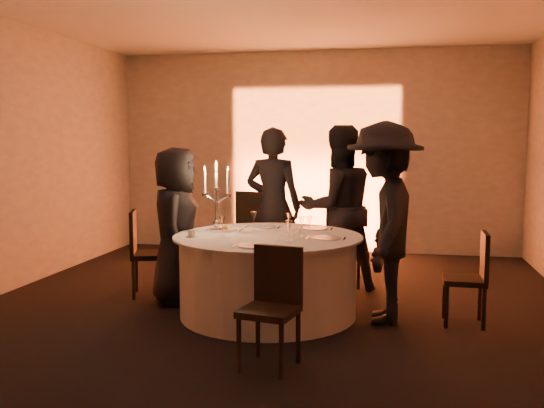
% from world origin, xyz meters
% --- Properties ---
extents(floor, '(7.00, 7.00, 0.00)m').
position_xyz_m(floor, '(0.00, 0.00, 0.00)').
color(floor, black).
rests_on(floor, ground).
extents(wall_back, '(7.00, 0.00, 7.00)m').
position_xyz_m(wall_back, '(0.00, 3.50, 1.50)').
color(wall_back, '#9D9892').
rests_on(wall_back, floor).
extents(wall_front, '(7.00, 0.00, 7.00)m').
position_xyz_m(wall_front, '(0.00, -3.50, 1.50)').
color(wall_front, '#9D9892').
rests_on(wall_front, floor).
extents(uplighter_fixture, '(0.25, 0.12, 0.10)m').
position_xyz_m(uplighter_fixture, '(0.00, 3.20, 0.05)').
color(uplighter_fixture, black).
rests_on(uplighter_fixture, floor).
extents(banquet_table, '(1.80, 1.80, 0.77)m').
position_xyz_m(banquet_table, '(0.00, 0.00, 0.38)').
color(banquet_table, black).
rests_on(banquet_table, floor).
extents(chair_left, '(0.51, 0.51, 0.92)m').
position_xyz_m(chair_left, '(-1.46, 0.44, 0.52)').
color(chair_left, black).
rests_on(chair_left, floor).
extents(chair_back_left, '(0.57, 0.57, 1.07)m').
position_xyz_m(chair_back_left, '(-0.42, 1.45, 0.61)').
color(chair_back_left, black).
rests_on(chair_back_left, floor).
extents(chair_back_right, '(0.55, 0.55, 0.95)m').
position_xyz_m(chair_back_right, '(0.60, 1.19, 0.54)').
color(chair_back_right, black).
rests_on(chair_back_right, floor).
extents(chair_right, '(0.38, 0.38, 0.85)m').
position_xyz_m(chair_right, '(1.88, 0.04, 0.47)').
color(chair_right, black).
rests_on(chair_right, floor).
extents(chair_front, '(0.46, 0.46, 0.88)m').
position_xyz_m(chair_front, '(0.30, -1.27, 0.49)').
color(chair_front, black).
rests_on(chair_front, floor).
extents(guest_left, '(0.68, 0.88, 1.60)m').
position_xyz_m(guest_left, '(-1.01, 0.25, 0.80)').
color(guest_left, black).
rests_on(guest_left, floor).
extents(guest_back_left, '(0.72, 0.53, 1.82)m').
position_xyz_m(guest_back_left, '(-0.19, 1.25, 0.91)').
color(guest_back_left, black).
rests_on(guest_back_left, floor).
extents(guest_back_right, '(1.11, 1.03, 1.84)m').
position_xyz_m(guest_back_right, '(0.57, 1.11, 0.92)').
color(guest_back_right, black).
rests_on(guest_back_right, floor).
extents(guest_right, '(0.69, 1.19, 1.84)m').
position_xyz_m(guest_right, '(1.08, -0.00, 0.92)').
color(guest_right, black).
rests_on(guest_right, floor).
extents(plate_left, '(0.35, 0.25, 0.08)m').
position_xyz_m(plate_left, '(-0.49, 0.23, 0.79)').
color(plate_left, white).
rests_on(plate_left, banquet_table).
extents(plate_back_left, '(0.36, 0.29, 0.01)m').
position_xyz_m(plate_back_left, '(-0.16, 0.50, 0.78)').
color(plate_back_left, white).
rests_on(plate_back_left, banquet_table).
extents(plate_back_right, '(0.35, 0.26, 0.01)m').
position_xyz_m(plate_back_right, '(0.39, 0.49, 0.78)').
color(plate_back_right, white).
rests_on(plate_back_right, banquet_table).
extents(plate_right, '(0.36, 0.27, 0.01)m').
position_xyz_m(plate_right, '(0.56, -0.09, 0.78)').
color(plate_right, white).
rests_on(plate_right, banquet_table).
extents(plate_front, '(0.36, 0.28, 0.01)m').
position_xyz_m(plate_front, '(0.01, -0.63, 0.78)').
color(plate_front, white).
rests_on(plate_front, banquet_table).
extents(coffee_cup, '(0.11, 0.11, 0.07)m').
position_xyz_m(coffee_cup, '(-0.68, -0.23, 0.80)').
color(coffee_cup, white).
rests_on(coffee_cup, banquet_table).
extents(candelabra, '(0.30, 0.14, 0.71)m').
position_xyz_m(candelabra, '(-0.55, 0.15, 1.02)').
color(candelabra, silver).
rests_on(candelabra, banquet_table).
extents(wine_glass_a, '(0.07, 0.07, 0.19)m').
position_xyz_m(wine_glass_a, '(0.17, 0.21, 0.91)').
color(wine_glass_a, white).
rests_on(wine_glass_a, banquet_table).
extents(wine_glass_b, '(0.07, 0.07, 0.19)m').
position_xyz_m(wine_glass_b, '(-0.41, -0.13, 0.91)').
color(wine_glass_b, white).
rests_on(wine_glass_b, banquet_table).
extents(wine_glass_c, '(0.07, 0.07, 0.19)m').
position_xyz_m(wine_glass_c, '(0.32, 0.00, 0.91)').
color(wine_glass_c, white).
rests_on(wine_glass_c, banquet_table).
extents(wine_glass_d, '(0.07, 0.07, 0.19)m').
position_xyz_m(wine_glass_d, '(-0.20, 0.28, 0.91)').
color(wine_glass_d, white).
rests_on(wine_glass_d, banquet_table).
extents(wine_glass_e, '(0.07, 0.07, 0.19)m').
position_xyz_m(wine_glass_e, '(0.39, 0.04, 0.91)').
color(wine_glass_e, white).
rests_on(wine_glass_e, banquet_table).
extents(wine_glass_f, '(0.07, 0.07, 0.19)m').
position_xyz_m(wine_glass_f, '(0.25, -0.32, 0.91)').
color(wine_glass_f, white).
rests_on(wine_glass_f, banquet_table).
extents(tumbler_a, '(0.07, 0.07, 0.09)m').
position_xyz_m(tumbler_a, '(0.31, -0.20, 0.82)').
color(tumbler_a, white).
rests_on(tumbler_a, banquet_table).
extents(tumbler_b, '(0.07, 0.07, 0.09)m').
position_xyz_m(tumbler_b, '(0.16, -0.24, 0.82)').
color(tumbler_b, white).
rests_on(tumbler_b, banquet_table).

